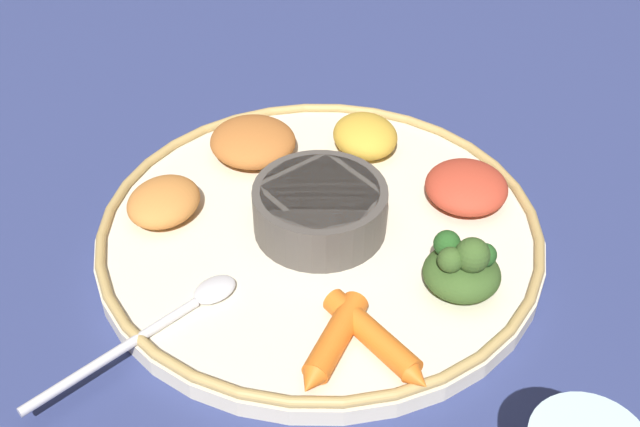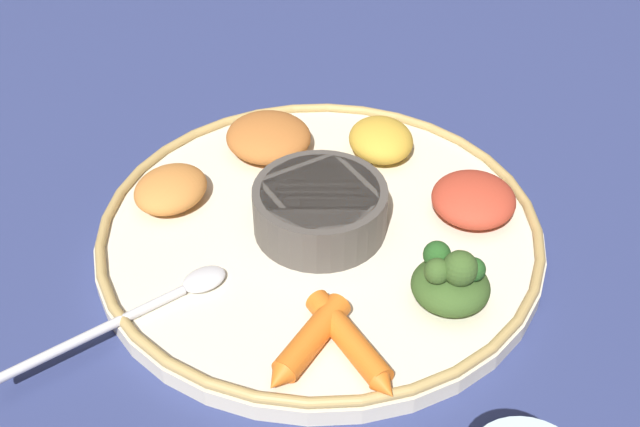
# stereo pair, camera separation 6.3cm
# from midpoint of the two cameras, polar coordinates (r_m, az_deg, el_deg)

# --- Properties ---
(ground_plane) EXTENTS (2.40, 2.40, 0.00)m
(ground_plane) POSITION_cam_midpoint_polar(r_m,az_deg,el_deg) (0.65, -2.78, -2.11)
(ground_plane) COLOR navy
(platter) EXTENTS (0.36, 0.36, 0.01)m
(platter) POSITION_cam_midpoint_polar(r_m,az_deg,el_deg) (0.65, -2.80, -1.63)
(platter) COLOR beige
(platter) RESTS_ON ground_plane
(platter_rim) EXTENTS (0.35, 0.35, 0.01)m
(platter_rim) POSITION_cam_midpoint_polar(r_m,az_deg,el_deg) (0.64, -2.83, -0.94)
(platter_rim) COLOR tan
(platter_rim) RESTS_ON platter
(center_bowl) EXTENTS (0.11, 0.11, 0.04)m
(center_bowl) POSITION_cam_midpoint_polar(r_m,az_deg,el_deg) (0.63, -2.88, 0.32)
(center_bowl) COLOR #4C4742
(center_bowl) RESTS_ON platter
(spoon) EXTENTS (0.16, 0.09, 0.01)m
(spoon) POSITION_cam_midpoint_polar(r_m,az_deg,el_deg) (0.58, -13.87, -7.47)
(spoon) COLOR silver
(spoon) RESTS_ON platter
(greens_pile) EXTENTS (0.08, 0.08, 0.05)m
(greens_pile) POSITION_cam_midpoint_polar(r_m,az_deg,el_deg) (0.58, 7.06, -4.02)
(greens_pile) COLOR #385623
(greens_pile) RESTS_ON platter
(carrot_near_spoon) EXTENTS (0.07, 0.08, 0.02)m
(carrot_near_spoon) POSITION_cam_midpoint_polar(r_m,az_deg,el_deg) (0.54, -2.46, -9.36)
(carrot_near_spoon) COLOR orange
(carrot_near_spoon) RESTS_ON platter
(carrot_outer) EXTENTS (0.05, 0.10, 0.02)m
(carrot_outer) POSITION_cam_midpoint_polar(r_m,az_deg,el_deg) (0.55, 0.57, -9.17)
(carrot_outer) COLOR orange
(carrot_outer) RESTS_ON platter
(mound_chickpea) EXTENTS (0.11, 0.11, 0.03)m
(mound_chickpea) POSITION_cam_midpoint_polar(r_m,az_deg,el_deg) (0.72, -7.34, 5.02)
(mound_chickpea) COLOR #B2662D
(mound_chickpea) RESTS_ON platter
(mound_squash) EXTENTS (0.09, 0.09, 0.03)m
(mound_squash) POSITION_cam_midpoint_polar(r_m,az_deg,el_deg) (0.67, -13.77, 0.72)
(mound_squash) COLOR #C67A38
(mound_squash) RESTS_ON platter
(mound_berbere_red) EXTENTS (0.09, 0.09, 0.03)m
(mound_berbere_red) POSITION_cam_midpoint_polar(r_m,az_deg,el_deg) (0.67, 7.61, 1.99)
(mound_berbere_red) COLOR #B73D28
(mound_berbere_red) RESTS_ON platter
(mound_lentil_yellow) EXTENTS (0.06, 0.07, 0.03)m
(mound_lentil_yellow) POSITION_cam_midpoint_polar(r_m,az_deg,el_deg) (0.72, 0.71, 5.47)
(mound_lentil_yellow) COLOR gold
(mound_lentil_yellow) RESTS_ON platter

